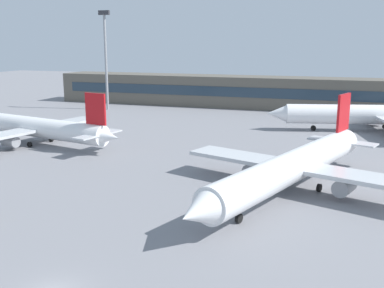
# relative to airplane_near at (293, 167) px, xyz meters

# --- Properties ---
(ground_plane) EXTENTS (400.00, 400.00, 0.00)m
(ground_plane) POSITION_rel_airplane_near_xyz_m (-13.86, 9.72, -3.34)
(ground_plane) COLOR gray
(terminal_building) EXTENTS (135.27, 12.13, 9.00)m
(terminal_building) POSITION_rel_airplane_near_xyz_m (-13.86, 75.70, 1.16)
(terminal_building) COLOR #5B564C
(terminal_building) RESTS_ON ground_plane
(airplane_near) EXTENTS (30.71, 43.04, 10.95)m
(airplane_near) POSITION_rel_airplane_near_xyz_m (0.00, 0.00, 0.00)
(airplane_near) COLOR white
(airplane_near) RESTS_ON ground_plane
(airplane_mid) EXTENTS (41.35, 29.21, 10.30)m
(airplane_mid) POSITION_rel_airplane_near_xyz_m (-49.72, 13.40, -0.20)
(airplane_mid) COLOR white
(airplane_mid) RESTS_ON ground_plane
(airplane_far) EXTENTS (46.49, 33.01, 11.68)m
(airplane_far) POSITION_rel_airplane_near_xyz_m (12.07, 47.52, 0.22)
(airplane_far) COLOR white
(airplane_far) RESTS_ON ground_plane
(floodlight_tower_west) EXTENTS (3.20, 0.80, 27.15)m
(floodlight_tower_west) POSITION_rel_airplane_near_xyz_m (-58.86, 57.90, 12.28)
(floodlight_tower_west) COLOR gray
(floodlight_tower_west) RESTS_ON ground_plane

